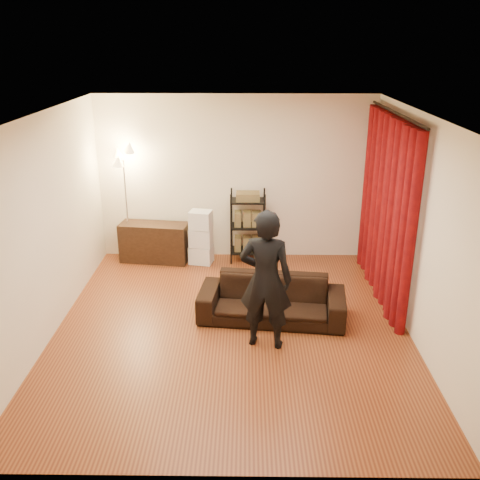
{
  "coord_description": "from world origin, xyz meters",
  "views": [
    {
      "loc": [
        0.18,
        -6.05,
        3.5
      ],
      "look_at": [
        0.1,
        0.3,
        1.1
      ],
      "focal_mm": 40.0,
      "sensor_mm": 36.0,
      "label": 1
    }
  ],
  "objects_px": {
    "sofa": "(272,299)",
    "floor_lamp": "(127,206)",
    "media_cabinet": "(154,242)",
    "person": "(266,280)",
    "storage_boxes": "(201,237)",
    "wire_shelf": "(248,226)"
  },
  "relations": [
    {
      "from": "person",
      "to": "storage_boxes",
      "type": "bearing_deg",
      "value": -57.92
    },
    {
      "from": "media_cabinet",
      "to": "person",
      "type": "bearing_deg",
      "value": -48.45
    },
    {
      "from": "storage_boxes",
      "to": "wire_shelf",
      "type": "height_order",
      "value": "wire_shelf"
    },
    {
      "from": "media_cabinet",
      "to": "wire_shelf",
      "type": "distance_m",
      "value": 1.58
    },
    {
      "from": "floor_lamp",
      "to": "person",
      "type": "bearing_deg",
      "value": -50.14
    },
    {
      "from": "person",
      "to": "storage_boxes",
      "type": "height_order",
      "value": "person"
    },
    {
      "from": "person",
      "to": "floor_lamp",
      "type": "height_order",
      "value": "floor_lamp"
    },
    {
      "from": "floor_lamp",
      "to": "media_cabinet",
      "type": "bearing_deg",
      "value": -0.28
    },
    {
      "from": "media_cabinet",
      "to": "storage_boxes",
      "type": "xyz_separation_m",
      "value": [
        0.78,
        -0.1,
        0.13
      ]
    },
    {
      "from": "person",
      "to": "media_cabinet",
      "type": "distance_m",
      "value": 3.19
    },
    {
      "from": "person",
      "to": "media_cabinet",
      "type": "bearing_deg",
      "value": -45.2
    },
    {
      "from": "media_cabinet",
      "to": "sofa",
      "type": "bearing_deg",
      "value": -38.9
    },
    {
      "from": "wire_shelf",
      "to": "floor_lamp",
      "type": "distance_m",
      "value": 2.0
    },
    {
      "from": "sofa",
      "to": "storage_boxes",
      "type": "height_order",
      "value": "storage_boxes"
    },
    {
      "from": "person",
      "to": "floor_lamp",
      "type": "xyz_separation_m",
      "value": [
        -2.18,
        2.61,
        0.1
      ]
    },
    {
      "from": "media_cabinet",
      "to": "storage_boxes",
      "type": "height_order",
      "value": "storage_boxes"
    },
    {
      "from": "sofa",
      "to": "floor_lamp",
      "type": "distance_m",
      "value": 3.09
    },
    {
      "from": "person",
      "to": "storage_boxes",
      "type": "distance_m",
      "value": 2.71
    },
    {
      "from": "sofa",
      "to": "media_cabinet",
      "type": "bearing_deg",
      "value": 140.31
    },
    {
      "from": "sofa",
      "to": "storage_boxes",
      "type": "xyz_separation_m",
      "value": [
        -1.09,
        1.86,
        0.18
      ]
    },
    {
      "from": "sofa",
      "to": "floor_lamp",
      "type": "height_order",
      "value": "floor_lamp"
    },
    {
      "from": "media_cabinet",
      "to": "floor_lamp",
      "type": "height_order",
      "value": "floor_lamp"
    }
  ]
}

